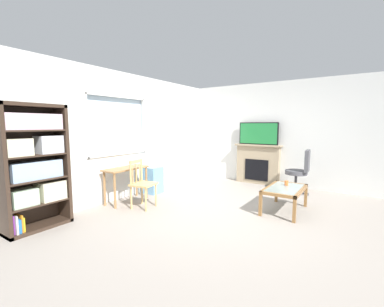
# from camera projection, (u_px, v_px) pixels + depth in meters

# --- Properties ---
(ground) EXTENTS (6.45, 5.67, 0.02)m
(ground) POSITION_uv_depth(u_px,v_px,m) (225.00, 215.00, 4.45)
(ground) COLOR #9E9389
(wall_back_with_window) EXTENTS (5.45, 0.15, 2.64)m
(wall_back_with_window) POSITION_uv_depth(u_px,v_px,m) (131.00, 137.00, 5.62)
(wall_back_with_window) COLOR silver
(wall_back_with_window) RESTS_ON ground
(wall_right) EXTENTS (0.12, 4.87, 2.64)m
(wall_right) POSITION_uv_depth(u_px,v_px,m) (274.00, 134.00, 6.60)
(wall_right) COLOR silver
(wall_right) RESTS_ON ground
(bookshelf) EXTENTS (0.90, 0.38, 1.86)m
(bookshelf) POSITION_uv_depth(u_px,v_px,m) (34.00, 163.00, 3.75)
(bookshelf) COLOR #38281E
(bookshelf) RESTS_ON ground
(desk_under_window) EXTENTS (0.93, 0.40, 0.70)m
(desk_under_window) POSITION_uv_depth(u_px,v_px,m) (126.00, 174.00, 5.11)
(desk_under_window) COLOR #A37547
(desk_under_window) RESTS_ON ground
(wooden_chair) EXTENTS (0.48, 0.47, 0.90)m
(wooden_chair) POSITION_uv_depth(u_px,v_px,m) (142.00, 183.00, 4.78)
(wooden_chair) COLOR tan
(wooden_chair) RESTS_ON ground
(plastic_drawer_unit) EXTENTS (0.35, 0.40, 0.60)m
(plastic_drawer_unit) POSITION_uv_depth(u_px,v_px,m) (152.00, 180.00, 5.84)
(plastic_drawer_unit) COLOR #72ADDB
(plastic_drawer_unit) RESTS_ON ground
(fireplace) EXTENTS (0.26, 1.22, 1.04)m
(fireplace) POSITION_uv_depth(u_px,v_px,m) (258.00, 164.00, 6.75)
(fireplace) COLOR tan
(fireplace) RESTS_ON ground
(tv) EXTENTS (0.06, 1.03, 0.58)m
(tv) POSITION_uv_depth(u_px,v_px,m) (258.00, 133.00, 6.64)
(tv) COLOR black
(tv) RESTS_ON fireplace
(office_chair) EXTENTS (0.57, 0.58, 1.00)m
(office_chair) POSITION_uv_depth(u_px,v_px,m) (300.00, 169.00, 5.74)
(office_chair) COLOR #4C4C51
(office_chair) RESTS_ON ground
(coffee_table) EXTENTS (1.02, 0.60, 0.43)m
(coffee_table) POSITION_uv_depth(u_px,v_px,m) (285.00, 191.00, 4.58)
(coffee_table) COLOR #8C9E99
(coffee_table) RESTS_ON ground
(sippy_cup) EXTENTS (0.07, 0.07, 0.09)m
(sippy_cup) POSITION_uv_depth(u_px,v_px,m) (286.00, 183.00, 4.74)
(sippy_cup) COLOR orange
(sippy_cup) RESTS_ON coffee_table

